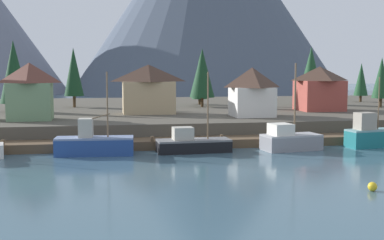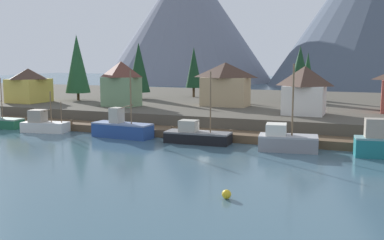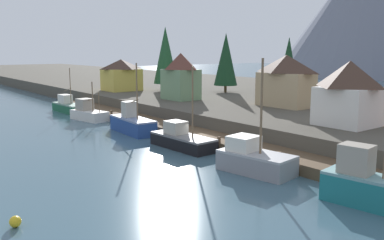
{
  "view_description": "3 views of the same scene",
  "coord_description": "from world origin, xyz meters",
  "px_view_note": "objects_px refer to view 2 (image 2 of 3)",
  "views": [
    {
      "loc": [
        -9.28,
        -56.16,
        9.23
      ],
      "look_at": [
        1.08,
        3.3,
        3.03
      ],
      "focal_mm": 47.54,
      "sensor_mm": 36.0,
      "label": 1
    },
    {
      "loc": [
        20.34,
        -52.36,
        10.29
      ],
      "look_at": [
        -1.86,
        1.8,
        2.31
      ],
      "focal_mm": 42.03,
      "sensor_mm": 36.0,
      "label": 2
    },
    {
      "loc": [
        35.44,
        -27.63,
        10.43
      ],
      "look_at": [
        -1.85,
        1.23,
        2.46
      ],
      "focal_mm": 39.05,
      "sensor_mm": 36.0,
      "label": 3
    }
  ],
  "objects_px": {
    "conifer_mid_left": "(194,67)",
    "channel_buoy": "(227,194)",
    "fishing_boat_black": "(197,136)",
    "fishing_boat_grey": "(286,140)",
    "fishing_boat_blue": "(122,128)",
    "conifer_back_right": "(77,64)",
    "fishing_boat_white": "(44,124)",
    "conifer_centre": "(308,73)",
    "house_yellow": "(29,85)",
    "house_tan": "(225,84)",
    "house_green": "(121,83)",
    "conifer_near_right": "(139,67)",
    "house_white": "(304,90)",
    "conifer_near_left": "(300,70)"
  },
  "relations": [
    {
      "from": "conifer_mid_left",
      "to": "conifer_back_right",
      "type": "xyz_separation_m",
      "value": [
        -17.49,
        -15.09,
        0.82
      ]
    },
    {
      "from": "house_white",
      "to": "channel_buoy",
      "type": "relative_size",
      "value": 9.73
    },
    {
      "from": "conifer_near_right",
      "to": "channel_buoy",
      "type": "distance_m",
      "value": 58.17
    },
    {
      "from": "house_white",
      "to": "house_green",
      "type": "distance_m",
      "value": 29.72
    },
    {
      "from": "conifer_near_left",
      "to": "conifer_mid_left",
      "type": "xyz_separation_m",
      "value": [
        -21.79,
        2.89,
        0.19
      ]
    },
    {
      "from": "fishing_boat_blue",
      "to": "conifer_back_right",
      "type": "distance_m",
      "value": 30.15
    },
    {
      "from": "fishing_boat_black",
      "to": "conifer_mid_left",
      "type": "relative_size",
      "value": 0.86
    },
    {
      "from": "conifer_near_right",
      "to": "conifer_back_right",
      "type": "height_order",
      "value": "conifer_back_right"
    },
    {
      "from": "fishing_boat_white",
      "to": "fishing_boat_black",
      "type": "bearing_deg",
      "value": -9.2
    },
    {
      "from": "house_yellow",
      "to": "house_white",
      "type": "bearing_deg",
      "value": 0.53
    },
    {
      "from": "fishing_boat_grey",
      "to": "channel_buoy",
      "type": "xyz_separation_m",
      "value": [
        -0.78,
        -19.41,
        -0.82
      ]
    },
    {
      "from": "fishing_boat_white",
      "to": "house_yellow",
      "type": "relative_size",
      "value": 1.02
    },
    {
      "from": "house_tan",
      "to": "channel_buoy",
      "type": "relative_size",
      "value": 11.32
    },
    {
      "from": "house_green",
      "to": "conifer_back_right",
      "type": "xyz_separation_m",
      "value": [
        -13.1,
        5.97,
        3.08
      ]
    },
    {
      "from": "fishing_boat_grey",
      "to": "house_yellow",
      "type": "relative_size",
      "value": 1.47
    },
    {
      "from": "fishing_boat_white",
      "to": "conifer_mid_left",
      "type": "bearing_deg",
      "value": 66.0
    },
    {
      "from": "fishing_boat_blue",
      "to": "conifer_centre",
      "type": "height_order",
      "value": "conifer_centre"
    },
    {
      "from": "fishing_boat_black",
      "to": "conifer_mid_left",
      "type": "height_order",
      "value": "conifer_mid_left"
    },
    {
      "from": "conifer_back_right",
      "to": "house_yellow",
      "type": "bearing_deg",
      "value": -133.03
    },
    {
      "from": "fishing_boat_white",
      "to": "conifer_near_right",
      "type": "relative_size",
      "value": 0.62
    },
    {
      "from": "conifer_mid_left",
      "to": "channel_buoy",
      "type": "relative_size",
      "value": 14.57
    },
    {
      "from": "fishing_boat_black",
      "to": "conifer_back_right",
      "type": "distance_m",
      "value": 38.48
    },
    {
      "from": "fishing_boat_white",
      "to": "conifer_centre",
      "type": "distance_m",
      "value": 49.36
    },
    {
      "from": "fishing_boat_grey",
      "to": "conifer_back_right",
      "type": "relative_size",
      "value": 0.79
    },
    {
      "from": "fishing_boat_black",
      "to": "fishing_boat_grey",
      "type": "relative_size",
      "value": 0.9
    },
    {
      "from": "fishing_boat_black",
      "to": "channel_buoy",
      "type": "height_order",
      "value": "fishing_boat_black"
    },
    {
      "from": "fishing_boat_black",
      "to": "house_white",
      "type": "bearing_deg",
      "value": 49.15
    },
    {
      "from": "house_yellow",
      "to": "conifer_mid_left",
      "type": "distance_m",
      "value": 31.95
    },
    {
      "from": "house_yellow",
      "to": "conifer_centre",
      "type": "xyz_separation_m",
      "value": [
        45.87,
        24.12,
        1.92
      ]
    },
    {
      "from": "house_white",
      "to": "channel_buoy",
      "type": "bearing_deg",
      "value": -90.95
    },
    {
      "from": "house_yellow",
      "to": "house_tan",
      "type": "xyz_separation_m",
      "value": [
        34.97,
        7.02,
        0.58
      ]
    },
    {
      "from": "fishing_boat_blue",
      "to": "conifer_near_right",
      "type": "relative_size",
      "value": 0.81
    },
    {
      "from": "house_tan",
      "to": "conifer_near_right",
      "type": "distance_m",
      "value": 21.29
    },
    {
      "from": "house_yellow",
      "to": "conifer_near_right",
      "type": "xyz_separation_m",
      "value": [
        14.96,
        13.85,
        3.03
      ]
    },
    {
      "from": "conifer_mid_left",
      "to": "channel_buoy",
      "type": "height_order",
      "value": "conifer_mid_left"
    },
    {
      "from": "fishing_boat_black",
      "to": "house_yellow",
      "type": "distance_m",
      "value": 40.47
    },
    {
      "from": "house_tan",
      "to": "conifer_mid_left",
      "type": "distance_m",
      "value": 18.64
    },
    {
      "from": "house_white",
      "to": "conifer_near_left",
      "type": "xyz_separation_m",
      "value": [
        -3.54,
        18.14,
        2.38
      ]
    },
    {
      "from": "channel_buoy",
      "to": "conifer_mid_left",
      "type": "bearing_deg",
      "value": 114.39
    },
    {
      "from": "fishing_boat_black",
      "to": "house_tan",
      "type": "height_order",
      "value": "house_tan"
    },
    {
      "from": "house_yellow",
      "to": "conifer_mid_left",
      "type": "xyz_separation_m",
      "value": [
        23.46,
        21.49,
        2.94
      ]
    },
    {
      "from": "conifer_near_right",
      "to": "conifer_mid_left",
      "type": "height_order",
      "value": "conifer_near_right"
    },
    {
      "from": "house_white",
      "to": "house_yellow",
      "type": "height_order",
      "value": "house_white"
    },
    {
      "from": "fishing_boat_white",
      "to": "fishing_boat_blue",
      "type": "height_order",
      "value": "fishing_boat_blue"
    },
    {
      "from": "house_tan",
      "to": "house_green",
      "type": "bearing_deg",
      "value": -157.48
    },
    {
      "from": "house_green",
      "to": "conifer_near_right",
      "type": "distance_m",
      "value": 14.24
    },
    {
      "from": "fishing_boat_white",
      "to": "conifer_near_right",
      "type": "bearing_deg",
      "value": 79.48
    },
    {
      "from": "fishing_boat_white",
      "to": "conifer_centre",
      "type": "xyz_separation_m",
      "value": [
        31.18,
        37.71,
        6.46
      ]
    },
    {
      "from": "fishing_boat_grey",
      "to": "conifer_centre",
      "type": "distance_m",
      "value": 38.52
    },
    {
      "from": "house_green",
      "to": "fishing_boat_black",
      "type": "bearing_deg",
      "value": -35.98
    }
  ]
}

